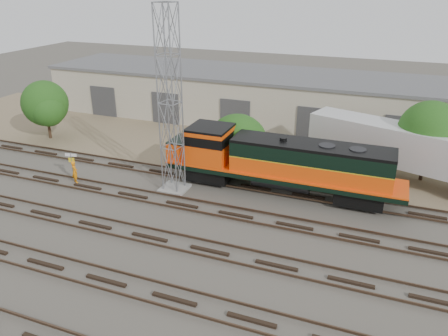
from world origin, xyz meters
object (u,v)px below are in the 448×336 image
(signal_tower, at_px, (170,106))
(semi_trailer, at_px, (404,147))
(worker, at_px, (75,172))
(locomotive, at_px, (278,162))

(signal_tower, height_order, semi_trailer, signal_tower)
(worker, height_order, semi_trailer, semi_trailer)
(worker, bearing_deg, locomotive, -132.60)
(locomotive, bearing_deg, worker, -164.88)
(signal_tower, distance_m, worker, 9.69)
(semi_trailer, bearing_deg, locomotive, -129.07)
(worker, distance_m, semi_trailer, 25.44)
(signal_tower, height_order, worker, signal_tower)
(locomotive, relative_size, semi_trailer, 1.21)
(signal_tower, relative_size, semi_trailer, 0.92)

